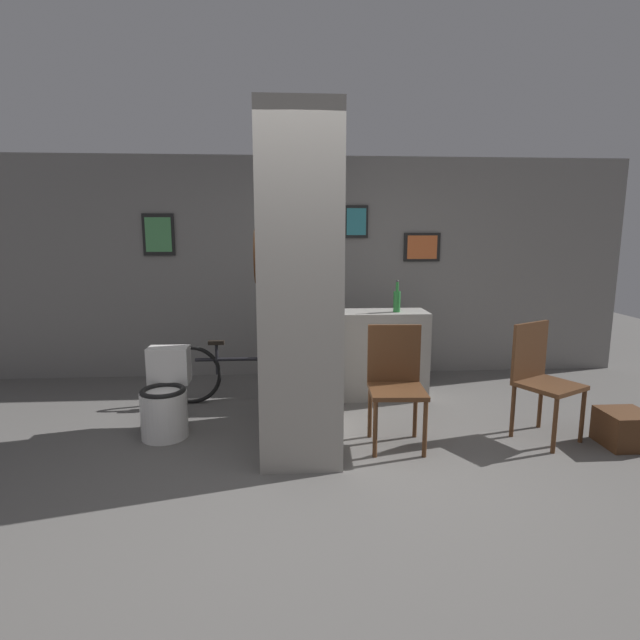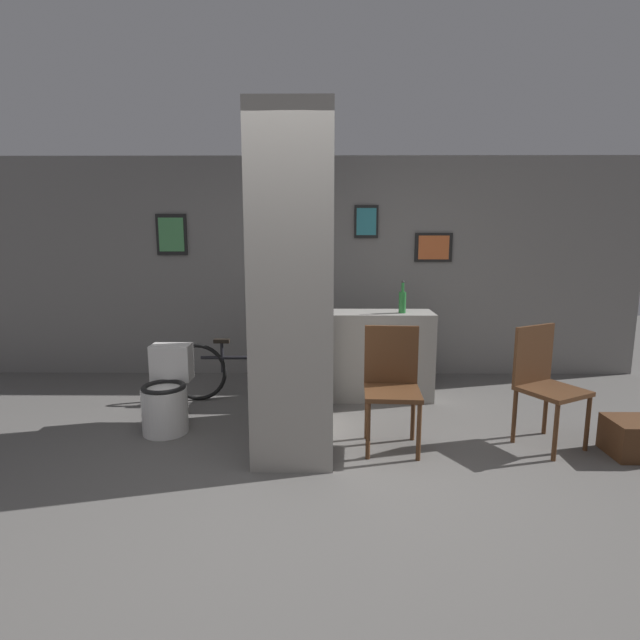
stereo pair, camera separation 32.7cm
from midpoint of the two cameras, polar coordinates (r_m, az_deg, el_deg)
name	(u,v)px [view 2 (the right image)]	position (r m, az deg, el deg)	size (l,w,h in m)	color
ground_plane	(296,473)	(3.79, -0.23, -17.12)	(14.00, 14.00, 0.00)	#5B5956
wall_back	(307,268)	(6.02, 0.07, 5.96)	(8.00, 0.09, 2.60)	gray
pillar_center	(295,286)	(4.03, -0.58, 3.91)	(0.64, 1.27, 2.60)	gray
counter_shelf	(371,355)	(5.27, 7.57, -4.02)	(1.28, 0.44, 0.92)	gray
toilet	(167,396)	(4.58, -15.17, -8.42)	(0.39, 0.55, 0.73)	white
chair_near_pillar	(392,381)	(4.12, 10.47, -6.92)	(0.46, 0.46, 0.98)	#4C2D19
chair_by_doorway	(544,380)	(4.55, 26.18, -6.18)	(0.60, 0.60, 0.98)	#4C2D19
bicycle	(248,371)	(5.20, -6.44, -5.81)	(1.64, 0.42, 0.65)	black
bottle_tall	(402,301)	(5.16, 11.20, 2.14)	(0.07, 0.07, 0.33)	#267233
floor_crate	(632,438)	(4.78, 33.84, -11.14)	(0.36, 0.36, 0.29)	#4C2D19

